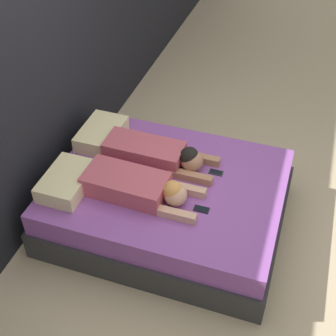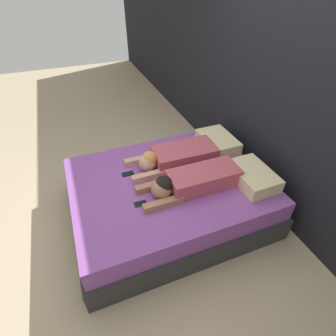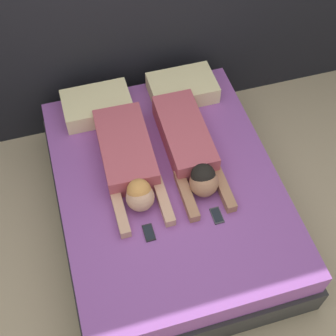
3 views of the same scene
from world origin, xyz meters
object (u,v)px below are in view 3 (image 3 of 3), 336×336
(bed, at_px, (168,199))
(person_right, at_px, (190,148))
(pillow_head_right, at_px, (182,88))
(cell_phone_right, at_px, (217,215))
(person_left, at_px, (129,161))
(pillow_head_left, at_px, (97,106))
(cell_phone_left, at_px, (149,233))

(bed, relative_size, person_right, 1.98)
(pillow_head_right, relative_size, cell_phone_right, 4.18)
(bed, xyz_separation_m, pillow_head_right, (0.35, 0.78, 0.32))
(pillow_head_right, height_order, person_right, person_right)
(person_left, bearing_deg, bed, -37.23)
(person_left, height_order, cell_phone_right, person_left)
(bed, relative_size, pillow_head_left, 3.90)
(pillow_head_left, bearing_deg, pillow_head_right, 0.00)
(pillow_head_right, bearing_deg, bed, -113.93)
(pillow_head_right, xyz_separation_m, person_right, (-0.14, -0.62, 0.02))
(cell_phone_left, bearing_deg, pillow_head_right, 63.05)
(cell_phone_left, bearing_deg, cell_phone_right, -0.32)
(person_left, relative_size, cell_phone_left, 8.05)
(person_right, bearing_deg, bed, -142.29)
(pillow_head_right, relative_size, person_left, 0.52)
(person_right, bearing_deg, cell_phone_left, -130.23)
(bed, distance_m, person_right, 0.44)
(bed, relative_size, cell_phone_right, 16.29)
(person_right, bearing_deg, pillow_head_right, 77.59)
(pillow_head_right, height_order, person_left, person_left)
(pillow_head_right, bearing_deg, person_left, -133.91)
(person_left, distance_m, cell_phone_left, 0.55)
(pillow_head_right, xyz_separation_m, person_left, (-0.58, -0.60, 0.02))
(bed, height_order, person_right, person_right)
(person_left, bearing_deg, pillow_head_right, 46.09)
(pillow_head_right, relative_size, person_right, 0.51)
(bed, height_order, cell_phone_left, cell_phone_left)
(pillow_head_right, distance_m, person_right, 0.63)
(bed, bearing_deg, person_left, 142.77)
(person_right, height_order, cell_phone_left, person_right)
(bed, relative_size, cell_phone_left, 16.29)
(person_left, bearing_deg, cell_phone_right, -49.37)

